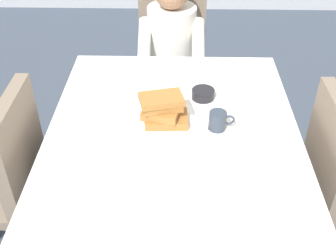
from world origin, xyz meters
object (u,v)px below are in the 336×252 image
Objects in this scene: dining_table_main at (173,156)px; diner_person at (172,47)px; plate_breakfast at (163,123)px; cup_coffee at (218,121)px; bowl_butter at (203,94)px; chair_diner at (172,55)px; spoon_near_edge at (164,173)px; chair_left_side at (4,174)px; fork_left_of_plate at (120,126)px; knife_right_of_plate at (206,127)px; breakfast_stack at (163,109)px.

diner_person is (-0.02, 1.01, 0.02)m from dining_table_main.
cup_coffee reaches higher than plate_breakfast.
diner_person reaches higher than bowl_butter.
spoon_near_edge is at bearing 89.59° from chair_diner.
bowl_butter is at bearing -70.05° from chair_left_side.
spoon_near_edge is at bearing -144.57° from fork_left_of_plate.
diner_person is at bearing -11.88° from fork_left_of_plate.
diner_person is at bearing 103.42° from bowl_butter.
fork_left_of_plate is (-0.23, 0.09, 0.09)m from dining_table_main.
plate_breakfast reaches higher than fork_left_of_plate.
fork_left_of_plate and knife_right_of_plate have the same top height.
cup_coffee is 0.06m from knife_right_of_plate.
fork_left_of_plate is (0.54, 0.09, 0.21)m from chair_left_side.
bowl_butter is (0.91, 0.33, 0.23)m from chair_left_side.
diner_person is 0.96m from cup_coffee.
breakfast_stack is at bearing 125.26° from plate_breakfast.
bowl_butter is (0.16, -0.84, 0.23)m from chair_diner.
plate_breakfast is 0.19m from fork_left_of_plate.
cup_coffee is (0.22, -1.08, 0.25)m from chair_diner.
chair_diner is (-0.02, 1.17, -0.12)m from dining_table_main.
cup_coffee is at bearing -84.84° from chair_left_side.
chair_diner is 0.21m from diner_person.
chair_diner is 1.13m from cup_coffee.
chair_diner is 8.23× the size of cup_coffee.
plate_breakfast is at bearing 88.64° from diner_person.
diner_person reaches higher than fork_left_of_plate.
diner_person reaches higher than cup_coffee.
spoon_near_edge is (-0.23, -0.29, -0.04)m from cup_coffee.
bowl_butter is 0.61× the size of fork_left_of_plate.
dining_table_main is 1.36× the size of diner_person.
chair_diner is 4.21× the size of breakfast_stack.
knife_right_of_plate is at bearing 174.32° from cup_coffee.
dining_table_main is 1.64× the size of chair_left_side.
cup_coffee is 0.57× the size of knife_right_of_plate.
cup_coffee is at bearing 101.31° from chair_diner.
cup_coffee is at bearing 54.66° from spoon_near_edge.
diner_person is 10.18× the size of bowl_butter.
bowl_butter is 0.56m from spoon_near_edge.
diner_person is 0.71m from bowl_butter.
diner_person is 0.95m from fork_left_of_plate.
breakfast_stack is at bearing -130.77° from bowl_butter.
spoon_near_edge is (0.01, -0.31, -0.01)m from plate_breakfast.
fork_left_of_plate is at bearing 179.36° from cup_coffee.
fork_left_of_plate is (-0.43, 0.00, -0.04)m from cup_coffee.
spoon_near_edge is (0.74, -0.20, 0.21)m from chair_left_side.
bowl_butter is at bearing 49.89° from plate_breakfast.
dining_table_main is 1.18m from chair_diner.
chair_diner is 1.00× the size of chair_left_side.
plate_breakfast is at bearing 94.79° from spoon_near_edge.
dining_table_main is at bearing -155.85° from cup_coffee.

